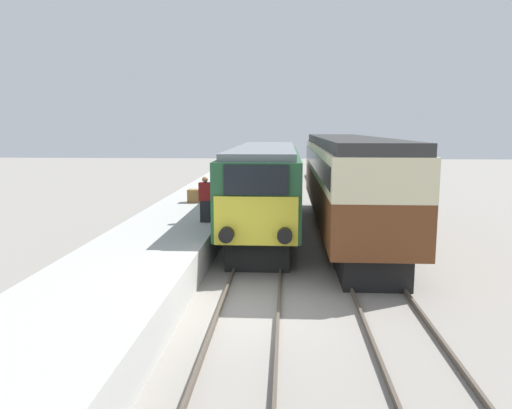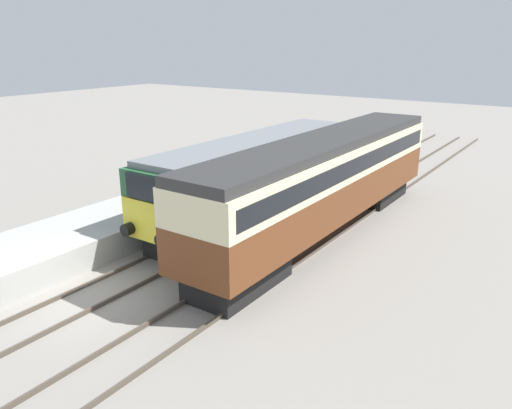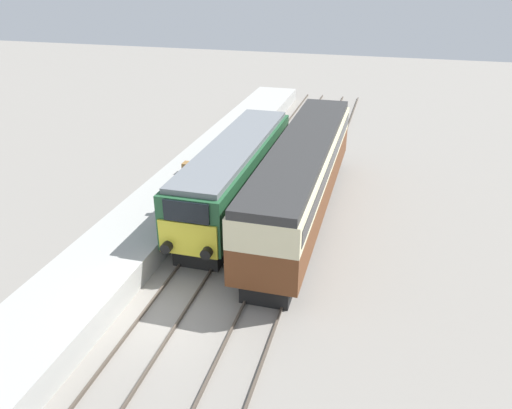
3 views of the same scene
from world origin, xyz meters
TOP-DOWN VIEW (x-y plane):
  - ground_plane at (0.00, 0.00)m, footprint 120.00×120.00m
  - platform_left at (-3.30, 8.00)m, footprint 3.50×50.00m
  - rails_near_track at (0.00, 5.00)m, footprint 1.51×60.00m
  - rails_far_track at (3.40, 5.00)m, footprint 1.50×60.00m
  - locomotive at (0.00, 9.16)m, footprint 2.70×13.17m
  - passenger_carriage at (3.40, 9.23)m, footprint 2.75×16.10m
  - person_on_platform at (-2.05, 6.17)m, footprint 0.44×0.26m
  - luggage_crate at (-3.27, 10.93)m, footprint 0.70×0.56m

SIDE VIEW (x-z plane):
  - ground_plane at x=0.00m, z-range 0.00..0.00m
  - rails_near_track at x=0.00m, z-range 0.00..0.14m
  - rails_far_track at x=3.40m, z-range 0.00..0.14m
  - platform_left at x=-3.30m, z-range 0.00..1.03m
  - luggage_crate at x=-3.27m, z-range 1.03..1.63m
  - person_on_platform at x=-2.05m, z-range 1.02..2.69m
  - locomotive at x=0.00m, z-range 0.21..3.88m
  - passenger_carriage at x=3.40m, z-range 0.41..4.47m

